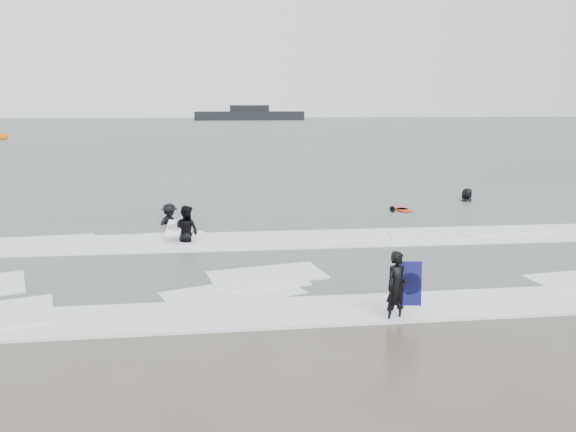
{
  "coord_description": "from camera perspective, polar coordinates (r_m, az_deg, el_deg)",
  "views": [
    {
      "loc": [
        -1.86,
        -12.5,
        4.68
      ],
      "look_at": [
        0.0,
        5.0,
        1.1
      ],
      "focal_mm": 35.0,
      "sensor_mm": 36.0,
      "label": 1
    }
  ],
  "objects": [
    {
      "name": "surf_foam",
      "position": [
        16.95,
        0.47,
        -4.38
      ],
      "size": [
        30.03,
        9.06,
        0.09
      ],
      "color": "white",
      "rests_on": "ground"
    },
    {
      "name": "sea",
      "position": [
        92.63,
        -4.96,
        8.6
      ],
      "size": [
        320.0,
        320.0,
        0.0
      ],
      "primitive_type": "plane",
      "color": "#47544C",
      "rests_on": "ground"
    },
    {
      "name": "vessel_horizon",
      "position": [
        149.35,
        -3.94,
        10.22
      ],
      "size": [
        28.35,
        5.06,
        3.85
      ],
      "color": "black",
      "rests_on": "ground"
    },
    {
      "name": "surfer_wading",
      "position": [
        19.31,
        -10.21,
        -2.71
      ],
      "size": [
        1.14,
        1.1,
        1.85
      ],
      "primitive_type": "imported",
      "rotation": [
        0.0,
        0.0,
        2.49
      ],
      "color": "black",
      "rests_on": "ground"
    },
    {
      "name": "buoy",
      "position": [
        79.23,
        -26.92,
        7.18
      ],
      "size": [
        1.0,
        1.0,
        1.65
      ],
      "color": "#E85D0A",
      "rests_on": "ground"
    },
    {
      "name": "surfer_right_far",
      "position": [
        28.03,
        17.69,
        1.34
      ],
      "size": [
        1.06,
        0.97,
        1.82
      ],
      "primitive_type": "imported",
      "rotation": [
        0.0,
        0.0,
        -2.57
      ],
      "color": "black",
      "rests_on": "ground"
    },
    {
      "name": "ground",
      "position": [
        13.48,
        2.27,
        -8.83
      ],
      "size": [
        320.0,
        320.0,
        0.0
      ],
      "primitive_type": "plane",
      "color": "brown",
      "rests_on": "ground"
    },
    {
      "name": "surfer_right_near",
      "position": [
        24.49,
        10.58,
        0.28
      ],
      "size": [
        0.93,
        0.68,
        1.47
      ],
      "primitive_type": "imported",
      "rotation": [
        0.0,
        0.0,
        -2.72
      ],
      "color": "black",
      "rests_on": "ground"
    },
    {
      "name": "surfer_breaker",
      "position": [
        22.19,
        -11.92,
        -0.93
      ],
      "size": [
        1.21,
        1.24,
        1.71
      ],
      "primitive_type": "imported",
      "rotation": [
        0.0,
        0.0,
        0.82
      ],
      "color": "black",
      "rests_on": "ground"
    },
    {
      "name": "surfer_centre",
      "position": [
        12.65,
        10.9,
        -10.44
      ],
      "size": [
        0.68,
        0.57,
        1.59
      ],
      "primitive_type": "imported",
      "rotation": [
        0.0,
        0.0,
        0.38
      ],
      "color": "black",
      "rests_on": "ground"
    },
    {
      "name": "bodyboards",
      "position": [
        18.52,
        3.86,
        -1.58
      ],
      "size": [
        9.95,
        12.7,
        1.25
      ],
      "color": "#11124F",
      "rests_on": "ground"
    }
  ]
}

